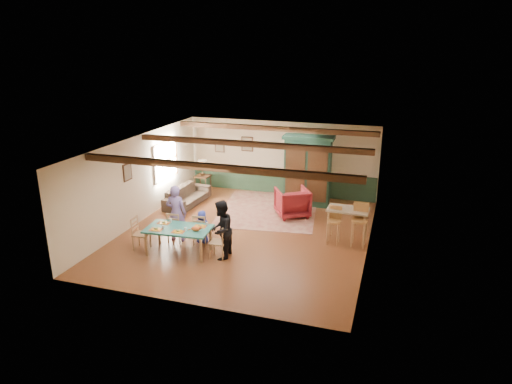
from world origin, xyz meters
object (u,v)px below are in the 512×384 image
(person_child, at_px, (202,227))
(end_table, at_px, (203,184))
(dining_chair_far_right, at_px, (201,229))
(dining_chair_end_right, at_px, (218,241))
(person_woman, at_px, (221,230))
(person_man, at_px, (176,213))
(dining_table, at_px, (179,241))
(counter_table, at_px, (347,225))
(cat, at_px, (196,228))
(bar_stool_left, at_px, (334,226))
(table_lamp, at_px, (202,168))
(armchair, at_px, (292,202))
(armoire, at_px, (308,171))
(bar_stool_right, at_px, (359,226))
(dining_chair_end_left, at_px, (141,233))
(sofa, at_px, (187,196))
(dining_chair_far_left, at_px, (176,226))

(person_child, relative_size, end_table, 1.49)
(dining_chair_far_right, xyz_separation_m, dining_chair_end_right, (0.76, -0.63, 0.00))
(person_woman, bearing_deg, end_table, -155.05)
(dining_chair_far_right, height_order, person_man, person_man)
(dining_table, height_order, counter_table, counter_table)
(cat, xyz_separation_m, bar_stool_left, (3.29, 1.92, -0.26))
(bar_stool_left, bearing_deg, table_lamp, 153.37)
(dining_chair_end_right, height_order, armchair, armchair)
(armoire, relative_size, bar_stool_right, 1.98)
(dining_chair_end_left, relative_size, person_child, 0.95)
(person_man, xyz_separation_m, sofa, (-1.09, 2.90, -0.51))
(armchair, xyz_separation_m, end_table, (-3.79, 1.44, -0.14))
(dining_table, bearing_deg, dining_chair_end_left, -176.14)
(dining_table, height_order, armchair, armchair)
(cat, xyz_separation_m, armchair, (1.71, 3.67, -0.34))
(sofa, bearing_deg, dining_chair_far_right, -144.38)
(person_child, bearing_deg, sofa, -61.01)
(person_man, distance_m, armoire, 5.08)
(dining_chair_far_right, xyz_separation_m, armoire, (2.12, 4.19, 0.76))
(dining_table, bearing_deg, person_child, 67.30)
(dining_chair_end_right, height_order, armoire, armoire)
(sofa, bearing_deg, bar_stool_right, -102.83)
(cat, height_order, table_lamp, table_lamp)
(person_man, distance_m, person_child, 0.83)
(dining_table, bearing_deg, sofa, 112.62)
(person_man, xyz_separation_m, end_table, (-1.12, 4.32, -0.50))
(person_man, bearing_deg, armchair, -136.65)
(dining_chair_end_left, height_order, table_lamp, table_lamp)
(dining_chair_end_left, height_order, armoire, armoire)
(person_woman, distance_m, bar_stool_right, 3.79)
(person_woman, height_order, armchair, person_woman)
(person_man, bearing_deg, sofa, -73.38)
(armchair, relative_size, counter_table, 0.89)
(armchair, distance_m, end_table, 4.05)
(dining_chair_end_left, relative_size, counter_table, 0.79)
(dining_chair_far_right, xyz_separation_m, dining_chair_end_left, (-1.42, -0.78, 0.00))
(dining_chair_far_right, bearing_deg, sofa, -61.62)
(dining_chair_end_right, xyz_separation_m, end_table, (-2.64, 4.98, -0.13))
(armoire, height_order, counter_table, armoire)
(sofa, bearing_deg, person_child, -143.78)
(dining_chair_far_right, xyz_separation_m, table_lamp, (-1.88, 4.34, 0.48))
(dining_chair_far_left, relative_size, armoire, 0.37)
(sofa, height_order, table_lamp, table_lamp)
(counter_table, xyz_separation_m, bar_stool_right, (0.35, -0.30, 0.13))
(table_lamp, bearing_deg, end_table, 0.00)
(table_lamp, height_order, bar_stool_right, table_lamp)
(dining_chair_far_right, bearing_deg, dining_chair_end_left, 24.92)
(bar_stool_left, height_order, bar_stool_right, bar_stool_right)
(end_table, bearing_deg, armoire, -2.22)
(armchair, relative_size, table_lamp, 1.73)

